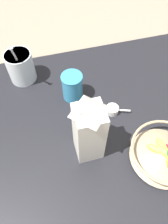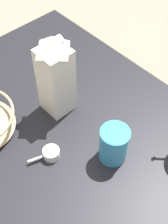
{
  "view_description": "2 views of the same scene",
  "coord_description": "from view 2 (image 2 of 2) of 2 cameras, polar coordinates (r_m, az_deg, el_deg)",
  "views": [
    {
      "loc": [
        0.37,
        -0.25,
        0.79
      ],
      "look_at": [
        -0.08,
        -0.13,
        0.12
      ],
      "focal_mm": 35.0,
      "sensor_mm": 36.0,
      "label": 1
    },
    {
      "loc": [
        -0.52,
        0.25,
        0.87
      ],
      "look_at": [
        -0.08,
        -0.15,
        0.13
      ],
      "focal_mm": 50.0,
      "sensor_mm": 36.0,
      "label": 2
    }
  ],
  "objects": [
    {
      "name": "ground_plane",
      "position": [
        1.04,
        -9.22,
        -6.15
      ],
      "size": [
        6.0,
        6.0,
        0.0
      ],
      "primitive_type": "plane",
      "color": "gray"
    },
    {
      "name": "milk_carton",
      "position": [
        0.96,
        -5.22,
        6.71
      ],
      "size": [
        0.09,
        0.09,
        0.29
      ],
      "color": "silver",
      "rests_on": "countertop"
    },
    {
      "name": "measuring_scoop",
      "position": [
        0.95,
        -6.1,
        -7.54
      ],
      "size": [
        0.05,
        0.1,
        0.03
      ],
      "color": "white",
      "rests_on": "countertop"
    },
    {
      "name": "drinking_cup",
      "position": [
        0.91,
        5.47,
        -5.82
      ],
      "size": [
        0.09,
        0.09,
        0.12
      ],
      "color": "#3893C6",
      "rests_on": "countertop"
    },
    {
      "name": "countertop",
      "position": [
        1.02,
        -9.39,
        -5.42
      ],
      "size": [
        1.01,
        1.01,
        0.05
      ],
      "color": "black",
      "rests_on": "ground_plane"
    }
  ]
}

